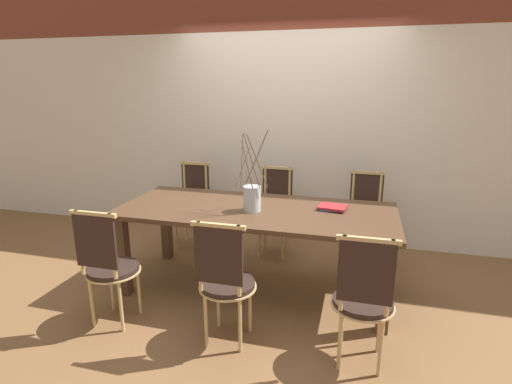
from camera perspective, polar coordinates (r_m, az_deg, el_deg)
The scene contains 11 objects.
ground_plane at distance 3.82m, azimuth -0.00°, elevation -13.52°, with size 16.00×16.00×0.00m, color brown.
wall_rear at distance 4.68m, azimuth 4.42°, elevation 12.29°, with size 12.00×0.06×3.20m.
dining_table at distance 3.54m, azimuth -0.00°, elevation -3.84°, with size 2.41×1.01×0.77m.
chair_near_leftend at distance 3.28m, azimuth -20.34°, elevation -9.57°, with size 0.42×0.42×0.96m.
chair_near_left at distance 2.87m, azimuth -4.39°, elevation -12.25°, with size 0.42×0.42×0.96m.
chair_near_center at distance 2.74m, azimuth 15.10°, elevation -14.22°, with size 0.42×0.42×0.96m.
chair_far_leftend at distance 4.66m, azimuth -9.12°, elevation -1.44°, with size 0.42×0.42×0.96m.
chair_far_left at distance 4.37m, azimuth 2.71°, elevation -2.41°, with size 0.42×0.42×0.96m.
chair_far_center at distance 4.28m, azimuth 15.28°, elevation -3.33°, with size 0.42×0.42×0.96m.
vase_centerpiece at distance 3.41m, azimuth -0.58°, elevation -0.78°, with size 0.28×0.28×0.69m.
book_stack at distance 3.54m, azimuth 10.82°, elevation -2.18°, with size 0.25×0.22×0.03m.
Camera 1 is at (0.87, -3.23, 1.83)m, focal length 28.00 mm.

